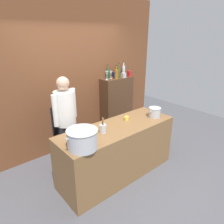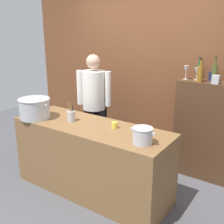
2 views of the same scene
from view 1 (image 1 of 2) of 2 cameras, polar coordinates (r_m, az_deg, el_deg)
The scene contains 18 objects.
ground_plane at distance 3.75m, azimuth 1.45°, elevation -16.60°, with size 8.00×8.00×0.00m, color #4C4C51.
brick_back_panel at distance 4.18m, azimuth -11.41°, elevation 9.83°, with size 4.40×0.10×3.00m, color brown.
prep_counter at distance 3.49m, azimuth 1.52°, elevation -10.76°, with size 2.02×0.70×0.90m, color brown.
bar_cabinet at distance 4.81m, azimuth 1.24°, elevation 1.61°, with size 0.76×0.32×1.36m, color #472D1C.
chef at distance 3.54m, azimuth -12.82°, elevation -1.48°, with size 0.50×0.40×1.66m.
stockpot_large at distance 2.66m, azimuth -8.26°, elevation -7.50°, with size 0.46×0.41×0.26m.
stockpot_small at distance 3.69m, azimuth 11.80°, elevation -0.07°, with size 0.28×0.21×0.17m.
utensil_crock at distance 3.06m, azimuth -2.56°, elevation -4.57°, with size 0.10×0.10×0.26m.
butter_jar at distance 3.50m, azimuth 4.06°, elevation -1.77°, with size 0.07×0.07×0.07m, color yellow.
wine_bottle_clear at distance 4.83m, azimuth 3.25°, elevation 11.48°, with size 0.07×0.07×0.32m.
wine_bottle_olive at distance 4.64m, azimuth 1.91°, elevation 11.08°, with size 0.07×0.07×0.32m.
wine_bottle_amber at distance 4.48m, azimuth 1.23°, elevation 10.60°, with size 0.08×0.08×0.30m.
wine_bottle_green at distance 4.57m, azimuth -1.18°, elevation 10.75°, with size 0.07×0.07×0.29m.
wine_glass_wide at distance 4.50m, azimuth -0.31°, elevation 10.69°, with size 0.07×0.07×0.17m.
wine_glass_short at distance 4.39m, azimuth -1.48°, elevation 10.64°, with size 0.07×0.07×0.18m.
spice_tin_navy at distance 4.69m, azimuth 0.66°, elevation 10.43°, with size 0.07×0.07×0.11m, color navy.
spice_tin_silver at distance 4.62m, azimuth 3.23°, elevation 10.19°, with size 0.09×0.09×0.11m, color #B2B2B7.
spice_tin_red at distance 4.77m, azimuth 4.86°, elevation 10.61°, with size 0.08×0.08×0.12m, color red.
Camera 1 is at (-1.98, -2.19, 2.31)m, focal length 32.80 mm.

